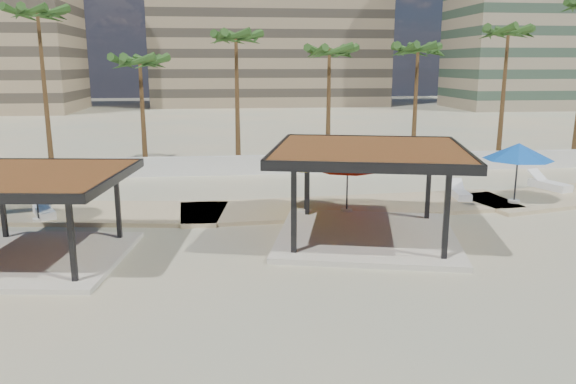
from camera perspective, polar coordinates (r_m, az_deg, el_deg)
The scene contains 19 objects.
ground at distance 20.01m, azimuth 5.25°, elevation -6.84°, with size 200.00×200.00×0.00m, color #CFB589.
promenade at distance 27.59m, azimuth 6.08°, elevation -1.20°, with size 44.45×7.97×0.24m.
boundary_wall at distance 35.19m, azimuth -0.04°, elevation 2.83°, with size 56.00×0.30×1.20m, color silver.
building_mid at distance 97.05m, azimuth -1.97°, elevation 17.31°, with size 38.00×16.00×30.40m.
pavilion_central at distance 21.93m, azimuth 8.16°, elevation 0.76°, with size 8.71×8.71×3.65m.
pavilion_west at distance 21.14m, azimuth -24.58°, elevation -1.62°, with size 6.94×6.94×3.13m.
umbrella_b at distance 24.98m, azimuth 1.78°, elevation 3.54°, with size 3.96×3.96×2.92m.
umbrella_c at distance 25.21m, azimuth 6.09°, elevation 3.05°, with size 3.11×3.11×2.66m.
umbrella_d at distance 28.90m, azimuth 22.37°, elevation 3.82°, with size 4.07×4.07×2.90m.
umbrella_f at distance 25.87m, azimuth -24.41°, elevation 1.96°, with size 3.08×3.08×2.53m.
lounger_a at distance 27.07m, azimuth -23.54°, elevation -1.83°, with size 1.48×2.11×0.77m.
lounger_b at distance 29.59m, azimuth 17.06°, elevation -0.13°, with size 0.95×2.14×0.78m.
lounger_c at distance 33.28m, azimuth 24.99°, elevation 0.68°, with size 1.51×2.54×0.91m.
palm_b at distance 38.82m, azimuth -24.06°, elevation 15.70°, with size 3.00×3.00×10.62m.
palm_c at distance 36.87m, azimuth -14.81°, elevation 12.32°, with size 3.00×3.00×7.72m.
palm_d at distance 37.36m, azimuth -5.30°, elevation 14.88°, with size 3.00×3.00×9.24m.
palm_e at distance 37.48m, azimuth 4.22°, elevation 13.62°, with size 3.00×3.00×8.36m.
palm_f at distance 39.24m, azimuth 13.05°, elevation 13.50°, with size 3.00×3.00×8.50m.
palm_g at distance 41.28m, azimuth 21.45°, elevation 14.41°, with size 3.00×3.00×9.65m.
Camera 1 is at (-3.97, -18.43, 6.73)m, focal length 35.00 mm.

